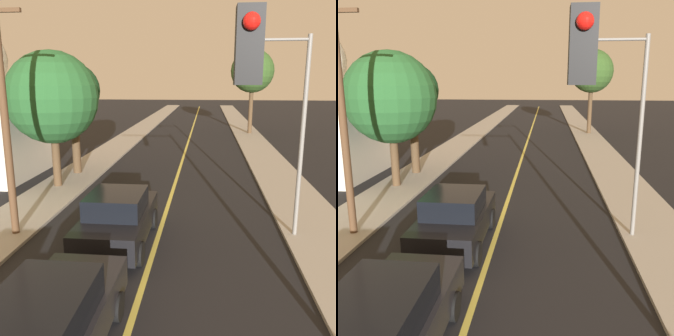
# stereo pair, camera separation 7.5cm
# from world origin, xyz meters

# --- Properties ---
(road_surface) EXTENTS (8.21, 80.00, 0.01)m
(road_surface) POSITION_xyz_m (0.00, 36.00, 0.01)
(road_surface) COLOR black
(road_surface) RESTS_ON ground
(sidewalk_left) EXTENTS (2.50, 80.00, 0.12)m
(sidewalk_left) POSITION_xyz_m (-5.36, 36.00, 0.06)
(sidewalk_left) COLOR #9E998E
(sidewalk_left) RESTS_ON ground
(sidewalk_right) EXTENTS (2.50, 80.00, 0.12)m
(sidewalk_right) POSITION_xyz_m (5.36, 36.00, 0.06)
(sidewalk_right) COLOR #9E998E
(sidewalk_right) RESTS_ON ground
(car_near_lane_front) EXTENTS (1.88, 4.91, 1.66)m
(car_near_lane_front) POSITION_xyz_m (-1.15, 4.11, 0.82)
(car_near_lane_front) COLOR black
(car_near_lane_front) RESTS_ON ground
(car_near_lane_second) EXTENTS (1.99, 4.38, 1.73)m
(car_near_lane_second) POSITION_xyz_m (-1.15, 9.44, 0.87)
(car_near_lane_second) COLOR black
(car_near_lane_second) RESTS_ON ground
(streetlamp_right) EXTENTS (2.03, 0.36, 6.24)m
(streetlamp_right) POSITION_xyz_m (3.93, 10.55, 4.21)
(streetlamp_right) COLOR slate
(streetlamp_right) RESTS_ON ground
(utility_pole_left) EXTENTS (1.60, 0.24, 7.49)m
(utility_pole_left) POSITION_xyz_m (-4.71, 9.73, 4.03)
(utility_pole_left) COLOR #513823
(utility_pole_left) RESTS_ON ground
(tree_left_near) EXTENTS (4.21, 4.21, 6.27)m
(tree_left_near) POSITION_xyz_m (-5.53, 15.40, 4.27)
(tree_left_near) COLOR #4C3823
(tree_left_near) RESTS_ON ground
(tree_left_far) EXTENTS (2.80, 2.80, 5.82)m
(tree_left_far) POSITION_xyz_m (-5.48, 18.03, 4.46)
(tree_left_far) COLOR #4C3823
(tree_left_far) RESTS_ON ground
(tree_right_near) EXTENTS (3.96, 3.96, 7.75)m
(tree_right_near) POSITION_xyz_m (5.60, 34.98, 5.85)
(tree_right_near) COLOR #4C3823
(tree_right_near) RESTS_ON ground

